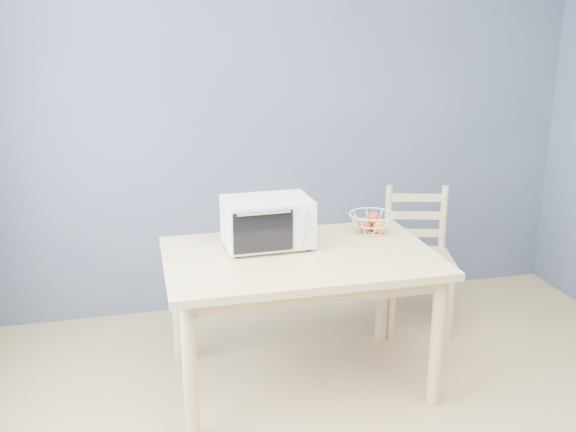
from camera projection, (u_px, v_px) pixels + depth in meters
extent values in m
cube|color=slate|center=(286.00, 117.00, 4.23)|extent=(4.00, 0.01, 2.60)
cube|color=tan|center=(300.00, 257.00, 3.33)|extent=(1.40, 0.90, 0.04)
cylinder|color=tan|center=(190.00, 372.00, 2.96)|extent=(0.07, 0.07, 0.71)
cylinder|color=tan|center=(437.00, 342.00, 3.24)|extent=(0.07, 0.07, 0.71)
cylinder|color=tan|center=(178.00, 306.00, 3.65)|extent=(0.07, 0.07, 0.71)
cylinder|color=tan|center=(383.00, 286.00, 3.92)|extent=(0.07, 0.07, 0.71)
cube|color=white|center=(267.00, 221.00, 3.39)|extent=(0.47, 0.32, 0.25)
cube|color=black|center=(256.00, 223.00, 3.38)|extent=(0.30, 0.27, 0.20)
cube|color=black|center=(263.00, 232.00, 3.23)|extent=(0.31, 0.02, 0.21)
cylinder|color=silver|center=(264.00, 213.00, 3.18)|extent=(0.27, 0.02, 0.01)
cube|color=white|center=(305.00, 227.00, 3.29)|extent=(0.13, 0.01, 0.23)
cylinder|color=black|center=(237.00, 256.00, 3.27)|extent=(0.02, 0.02, 0.02)
cylinder|color=black|center=(309.00, 249.00, 3.37)|extent=(0.02, 0.02, 0.02)
cylinder|color=black|center=(228.00, 242.00, 3.49)|extent=(0.02, 0.02, 0.02)
cylinder|color=black|center=(296.00, 236.00, 3.59)|extent=(0.02, 0.02, 0.02)
cylinder|color=silver|center=(306.00, 215.00, 3.26)|extent=(0.05, 0.02, 0.04)
cylinder|color=silver|center=(306.00, 228.00, 3.28)|extent=(0.05, 0.02, 0.04)
cylinder|color=silver|center=(306.00, 241.00, 3.30)|extent=(0.05, 0.02, 0.04)
torus|color=silver|center=(372.00, 214.00, 3.62)|extent=(0.28, 0.28, 0.01)
torus|color=silver|center=(371.00, 223.00, 3.63)|extent=(0.22, 0.22, 0.01)
torus|color=silver|center=(371.00, 232.00, 3.65)|extent=(0.13, 0.13, 0.01)
sphere|color=red|center=(365.00, 226.00, 3.64)|extent=(0.08, 0.08, 0.08)
sphere|color=orange|center=(379.00, 227.00, 3.63)|extent=(0.08, 0.08, 0.08)
sphere|color=#FEA662|center=(369.00, 224.00, 3.68)|extent=(0.08, 0.08, 0.08)
sphere|color=red|center=(373.00, 217.00, 3.62)|extent=(0.07, 0.07, 0.07)
cube|color=tan|center=(418.00, 259.00, 4.07)|extent=(0.51, 0.51, 0.03)
cylinder|color=tan|center=(392.00, 305.00, 3.97)|extent=(0.04, 0.04, 0.45)
cylinder|color=tan|center=(450.00, 306.00, 3.96)|extent=(0.04, 0.04, 0.45)
cylinder|color=tan|center=(385.00, 282.00, 4.31)|extent=(0.04, 0.04, 0.45)
cylinder|color=tan|center=(439.00, 283.00, 4.30)|extent=(0.04, 0.04, 0.45)
cylinder|color=tan|center=(388.00, 219.00, 4.18)|extent=(0.04, 0.04, 0.45)
cylinder|color=tan|center=(443.00, 219.00, 4.17)|extent=(0.04, 0.04, 0.45)
cube|color=tan|center=(415.00, 233.00, 4.20)|extent=(0.35, 0.11, 0.05)
cube|color=tan|center=(416.00, 215.00, 4.17)|extent=(0.35, 0.11, 0.05)
cube|color=tan|center=(417.00, 198.00, 4.13)|extent=(0.35, 0.11, 0.05)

